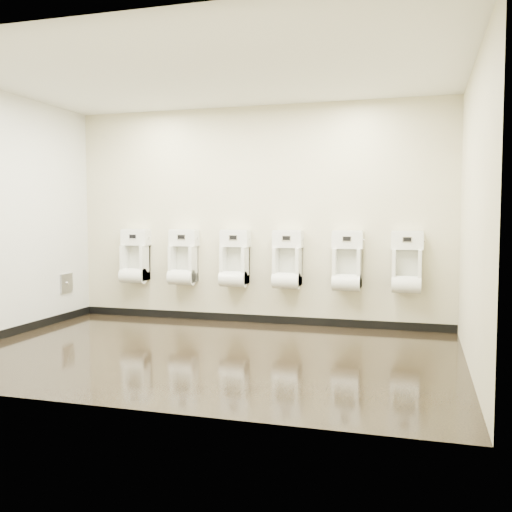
{
  "coord_description": "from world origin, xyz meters",
  "views": [
    {
      "loc": [
        2.06,
        -5.36,
        1.39
      ],
      "look_at": [
        0.35,
        0.55,
        0.96
      ],
      "focal_mm": 40.0,
      "sensor_mm": 36.0,
      "label": 1
    }
  ],
  "objects_px": {
    "urinal_0": "(135,260)",
    "urinal_5": "(407,267)",
    "urinal_3": "(287,264)",
    "urinal_4": "(347,265)",
    "access_panel": "(66,283)",
    "urinal_2": "(234,263)",
    "urinal_1": "(183,261)"
  },
  "relations": [
    {
      "from": "urinal_1",
      "to": "urinal_0",
      "type": "bearing_deg",
      "value": 180.0
    },
    {
      "from": "access_panel",
      "to": "urinal_4",
      "type": "bearing_deg",
      "value": 6.55
    },
    {
      "from": "urinal_0",
      "to": "urinal_3",
      "type": "height_order",
      "value": "same"
    },
    {
      "from": "urinal_5",
      "to": "urinal_3",
      "type": "bearing_deg",
      "value": 180.0
    },
    {
      "from": "urinal_1",
      "to": "urinal_2",
      "type": "bearing_deg",
      "value": 0.0
    },
    {
      "from": "urinal_3",
      "to": "urinal_4",
      "type": "bearing_deg",
      "value": 0.0
    },
    {
      "from": "urinal_0",
      "to": "urinal_1",
      "type": "relative_size",
      "value": 1.0
    },
    {
      "from": "urinal_2",
      "to": "urinal_3",
      "type": "distance_m",
      "value": 0.7
    },
    {
      "from": "urinal_2",
      "to": "urinal_4",
      "type": "distance_m",
      "value": 1.45
    },
    {
      "from": "urinal_2",
      "to": "urinal_4",
      "type": "xyz_separation_m",
      "value": [
        1.45,
        0.0,
        0.0
      ]
    },
    {
      "from": "urinal_5",
      "to": "urinal_4",
      "type": "bearing_deg",
      "value": 180.0
    },
    {
      "from": "access_panel",
      "to": "urinal_3",
      "type": "relative_size",
      "value": 0.35
    },
    {
      "from": "urinal_3",
      "to": "urinal_4",
      "type": "relative_size",
      "value": 1.0
    },
    {
      "from": "urinal_0",
      "to": "urinal_4",
      "type": "bearing_deg",
      "value": 0.0
    },
    {
      "from": "urinal_3",
      "to": "urinal_4",
      "type": "xyz_separation_m",
      "value": [
        0.75,
        0.0,
        0.0
      ]
    },
    {
      "from": "urinal_1",
      "to": "urinal_2",
      "type": "height_order",
      "value": "same"
    },
    {
      "from": "urinal_0",
      "to": "urinal_3",
      "type": "relative_size",
      "value": 1.0
    },
    {
      "from": "urinal_0",
      "to": "access_panel",
      "type": "bearing_deg",
      "value": -152.02
    },
    {
      "from": "urinal_2",
      "to": "urinal_5",
      "type": "bearing_deg",
      "value": 0.0
    },
    {
      "from": "urinal_1",
      "to": "access_panel",
      "type": "bearing_deg",
      "value": -164.34
    },
    {
      "from": "urinal_0",
      "to": "urinal_5",
      "type": "distance_m",
      "value": 3.59
    },
    {
      "from": "urinal_4",
      "to": "urinal_1",
      "type": "bearing_deg",
      "value": 180.0
    },
    {
      "from": "urinal_2",
      "to": "urinal_3",
      "type": "relative_size",
      "value": 1.0
    },
    {
      "from": "access_panel",
      "to": "urinal_3",
      "type": "distance_m",
      "value": 2.97
    },
    {
      "from": "urinal_2",
      "to": "urinal_1",
      "type": "bearing_deg",
      "value": 180.0
    },
    {
      "from": "urinal_0",
      "to": "urinal_5",
      "type": "height_order",
      "value": "same"
    },
    {
      "from": "urinal_0",
      "to": "urinal_5",
      "type": "bearing_deg",
      "value": 0.0
    },
    {
      "from": "urinal_2",
      "to": "urinal_0",
      "type": "bearing_deg",
      "value": 180.0
    },
    {
      "from": "urinal_5",
      "to": "urinal_2",
      "type": "bearing_deg",
      "value": 180.0
    },
    {
      "from": "access_panel",
      "to": "urinal_2",
      "type": "relative_size",
      "value": 0.35
    },
    {
      "from": "urinal_0",
      "to": "urinal_2",
      "type": "relative_size",
      "value": 1.0
    },
    {
      "from": "urinal_3",
      "to": "urinal_5",
      "type": "bearing_deg",
      "value": 0.0
    }
  ]
}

